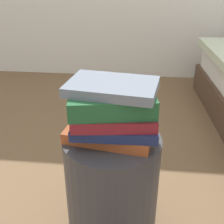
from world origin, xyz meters
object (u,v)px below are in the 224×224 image
at_px(side_table, 112,190).
at_px(book_rust, 110,132).
at_px(book_navy, 115,126).
at_px(book_maroon, 114,115).
at_px(book_forest, 111,102).
at_px(book_slate, 112,87).

relative_size(side_table, book_rust, 1.60).
relative_size(side_table, book_navy, 1.68).
xyz_separation_m(book_maroon, book_forest, (-0.01, -0.01, 0.05)).
bearing_deg(book_forest, book_slate, 73.44).
relative_size(book_rust, book_navy, 1.05).
bearing_deg(book_rust, side_table, -34.36).
xyz_separation_m(side_table, book_navy, (0.01, -0.01, 0.29)).
xyz_separation_m(book_maroon, book_slate, (-0.01, 0.01, 0.10)).
height_order(book_rust, book_maroon, book_maroon).
height_order(book_rust, book_navy, book_navy).
xyz_separation_m(book_navy, book_forest, (-0.01, -0.00, 0.09)).
relative_size(book_rust, book_maroon, 1.08).
bearing_deg(book_rust, book_navy, -29.95).
bearing_deg(book_navy, book_slate, 122.78).
distance_m(side_table, book_rust, 0.25).
xyz_separation_m(side_table, book_maroon, (0.01, -0.00, 0.33)).
distance_m(book_rust, book_forest, 0.12).
height_order(book_navy, book_maroon, book_maroon).
bearing_deg(book_navy, book_rust, 139.23).
height_order(book_maroon, book_forest, book_forest).
relative_size(book_rust, book_forest, 1.06).
relative_size(book_navy, book_slate, 0.98).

